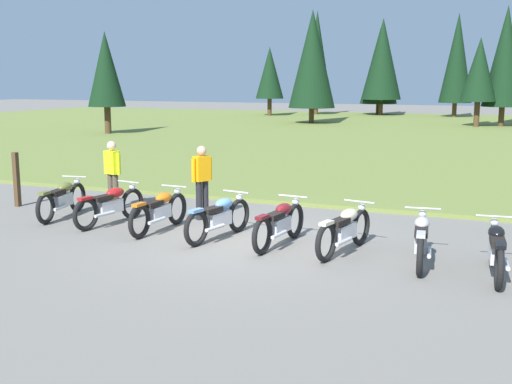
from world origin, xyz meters
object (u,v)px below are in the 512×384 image
at_px(motorcycle_silver, 421,239).
at_px(motorcycle_maroon, 280,223).
at_px(motorcycle_red, 110,205).
at_px(motorcycle_olive, 62,199).
at_px(rider_checking_bike, 112,171).
at_px(motorcycle_cream, 345,229).
at_px(motorcycle_black, 496,250).
at_px(rider_with_back_turned, 202,178).
at_px(motorcycle_orange, 159,210).
at_px(trail_marker_post, 17,180).
at_px(motorcycle_sky_blue, 219,217).

bearing_deg(motorcycle_silver, motorcycle_maroon, 174.75).
relative_size(motorcycle_red, motorcycle_maroon, 0.99).
height_order(motorcycle_olive, rider_checking_bike, rider_checking_bike).
relative_size(motorcycle_olive, motorcycle_cream, 1.01).
distance_m(motorcycle_cream, motorcycle_black, 2.63).
height_order(motorcycle_cream, rider_with_back_turned, rider_with_back_turned).
relative_size(motorcycle_orange, motorcycle_silver, 1.00).
distance_m(motorcycle_maroon, trail_marker_post, 7.44).
height_order(motorcycle_maroon, motorcycle_silver, same).
relative_size(motorcycle_orange, rider_with_back_turned, 1.26).
bearing_deg(motorcycle_black, motorcycle_orange, 174.35).
height_order(motorcycle_orange, motorcycle_maroon, same).
height_order(motorcycle_red, motorcycle_maroon, same).
distance_m(motorcycle_cream, rider_checking_bike, 6.44).
xyz_separation_m(motorcycle_olive, motorcycle_sky_blue, (4.17, -0.44, 0.00)).
height_order(rider_checking_bike, rider_with_back_turned, same).
height_order(motorcycle_maroon, motorcycle_cream, same).
distance_m(motorcycle_orange, motorcycle_black, 6.63).
bearing_deg(motorcycle_olive, motorcycle_orange, -6.65).
distance_m(motorcycle_maroon, motorcycle_black, 3.90).
bearing_deg(rider_checking_bike, trail_marker_post, -166.69).
height_order(motorcycle_olive, motorcycle_orange, same).
relative_size(motorcycle_orange, trail_marker_post, 1.55).
relative_size(rider_checking_bike, rider_with_back_turned, 1.00).
relative_size(motorcycle_maroon, rider_checking_bike, 1.26).
xyz_separation_m(motorcycle_olive, trail_marker_post, (-1.88, 0.62, 0.24)).
height_order(motorcycle_cream, motorcycle_black, same).
bearing_deg(motorcycle_red, rider_checking_bike, 122.42).
height_order(motorcycle_olive, motorcycle_silver, same).
distance_m(motorcycle_red, motorcycle_orange, 1.32).
xyz_separation_m(motorcycle_orange, rider_checking_bike, (-2.19, 1.52, 0.51)).
height_order(motorcycle_sky_blue, trail_marker_post, trail_marker_post).
xyz_separation_m(motorcycle_sky_blue, motorcycle_silver, (3.96, -0.29, 0.00)).
distance_m(rider_checking_bike, rider_with_back_turned, 2.50).
height_order(motorcycle_sky_blue, motorcycle_black, same).
bearing_deg(motorcycle_cream, motorcycle_orange, 177.04).
xyz_separation_m(motorcycle_sky_blue, rider_checking_bike, (-3.62, 1.63, 0.51)).
bearing_deg(motorcycle_black, motorcycle_olive, 174.06).
xyz_separation_m(motorcycle_cream, rider_with_back_turned, (-3.69, 1.57, 0.51)).
height_order(rider_checking_bike, trail_marker_post, rider_checking_bike).
distance_m(rider_checking_bike, trail_marker_post, 2.52).
xyz_separation_m(motorcycle_maroon, motorcycle_black, (3.87, -0.49, 0.00)).
relative_size(motorcycle_black, rider_with_back_turned, 1.26).
xyz_separation_m(motorcycle_cream, trail_marker_post, (-8.63, 1.15, 0.24)).
distance_m(motorcycle_maroon, rider_checking_bike, 5.22).
distance_m(motorcycle_olive, rider_checking_bike, 1.42).
bearing_deg(motorcycle_olive, motorcycle_sky_blue, -5.98).
height_order(motorcycle_maroon, rider_with_back_turned, rider_with_back_turned).
bearing_deg(motorcycle_black, motorcycle_maroon, 172.84).
height_order(motorcycle_cream, rider_checking_bike, rider_checking_bike).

